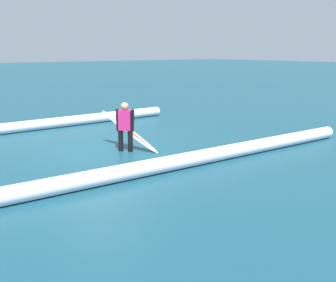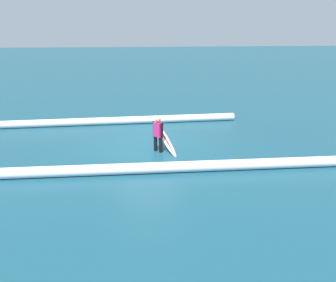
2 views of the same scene
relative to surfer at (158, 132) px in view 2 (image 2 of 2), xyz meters
The scene contains 5 objects.
ground_plane 1.13m from the surfer, 61.26° to the right, with size 166.50×166.50×0.00m, color #174758.
surfer is the anchor object (origin of this frame).
surfboard 0.43m from the surfer, 139.66° to the right, with size 0.92×2.01×1.04m.
wave_crest_foreground 5.59m from the surfer, 53.08° to the right, with size 0.37×0.37×15.48m, color white.
wave_crest_midground 2.58m from the surfer, 61.82° to the left, with size 0.36×0.36×14.64m, color white.
Camera 2 is at (0.94, 14.42, 4.59)m, focal length 39.90 mm.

